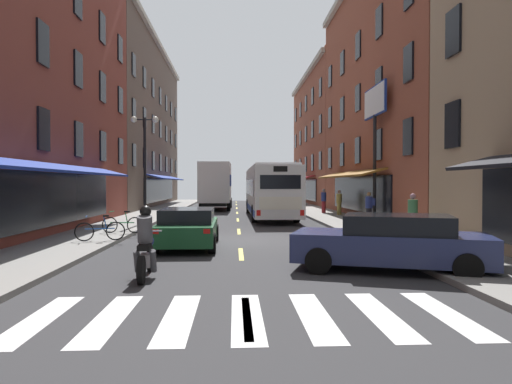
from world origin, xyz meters
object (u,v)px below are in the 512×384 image
at_px(transit_bus, 270,191).
at_px(bicycle_near, 122,224).
at_px(box_truck, 216,186).
at_px(sedan_mid, 219,198).
at_px(sedan_near, 188,227).
at_px(motorcycle_rider, 146,247).
at_px(billboard_sign, 375,116).
at_px(bicycle_mid, 100,231).
at_px(street_lamp_twin, 145,164).
at_px(pedestrian_rear, 413,215).
at_px(pedestrian_mid, 324,200).
at_px(pedestrian_near, 369,207).
at_px(sedan_far, 391,242).
at_px(pedestrian_far, 339,202).

relative_size(transit_bus, bicycle_near, 7.34).
distance_m(box_truck, sedan_mid, 8.35).
height_order(transit_bus, box_truck, box_truck).
bearing_deg(sedan_near, motorcycle_rider, -95.31).
xyz_separation_m(billboard_sign, box_truck, (-8.76, 14.47, -3.66)).
height_order(bicycle_mid, street_lamp_twin, street_lamp_twin).
relative_size(bicycle_near, pedestrian_rear, 1.03).
distance_m(bicycle_mid, pedestrian_mid, 18.42).
bearing_deg(billboard_sign, pedestrian_near, -138.71).
bearing_deg(bicycle_mid, bicycle_near, 85.89).
bearing_deg(pedestrian_near, box_truck, 51.15).
distance_m(sedan_mid, pedestrian_near, 24.53).
height_order(sedan_mid, pedestrian_near, pedestrian_near).
xyz_separation_m(sedan_far, bicycle_mid, (-8.63, 5.21, -0.21)).
xyz_separation_m(billboard_sign, sedan_near, (-8.83, -7.59, -4.96)).
xyz_separation_m(sedan_far, pedestrian_near, (3.01, 11.70, 0.26)).
bearing_deg(pedestrian_mid, street_lamp_twin, 58.14).
bearing_deg(bicycle_near, sedan_mid, 83.58).
relative_size(motorcycle_rider, bicycle_mid, 1.24).
bearing_deg(bicycle_mid, pedestrian_rear, 2.19).
height_order(box_truck, motorcycle_rider, box_truck).
height_order(sedan_mid, bicycle_mid, sedan_mid).
xyz_separation_m(sedan_mid, bicycle_near, (-3.05, -27.08, -0.21)).
bearing_deg(sedan_mid, pedestrian_near, -69.92).
bearing_deg(box_truck, bicycle_mid, -98.66).
xyz_separation_m(bicycle_near, pedestrian_far, (11.37, 10.26, 0.45)).
distance_m(motorcycle_rider, pedestrian_rear, 10.70).
height_order(box_truck, bicycle_mid, box_truck).
bearing_deg(sedan_near, billboard_sign, 40.71).
bearing_deg(billboard_sign, sedan_near, -139.29).
xyz_separation_m(box_truck, bicycle_mid, (-3.24, -21.28, -1.48)).
distance_m(pedestrian_near, pedestrian_mid, 8.34).
bearing_deg(pedestrian_rear, box_truck, 19.84).
relative_size(sedan_mid, pedestrian_rear, 2.71).
height_order(sedan_near, pedestrian_near, pedestrian_near).
bearing_deg(motorcycle_rider, sedan_far, 5.17).
distance_m(bicycle_near, pedestrian_far, 15.32).
bearing_deg(sedan_near, sedan_mid, 89.91).
distance_m(transit_bus, motorcycle_rider, 18.78).
height_order(billboard_sign, sedan_mid, billboard_sign).
xyz_separation_m(motorcycle_rider, pedestrian_far, (8.83, 18.45, 0.25)).
bearing_deg(sedan_far, sedan_mid, 98.85).
relative_size(billboard_sign, sedan_near, 1.60).
bearing_deg(billboard_sign, pedestrian_mid, 97.48).
bearing_deg(billboard_sign, pedestrian_rear, -94.96).
xyz_separation_m(pedestrian_near, pedestrian_far, (-0.10, 6.21, -0.02)).
bearing_deg(transit_bus, bicycle_mid, -119.20).
distance_m(billboard_sign, box_truck, 17.31).
height_order(pedestrian_far, pedestrian_rear, pedestrian_rear).
distance_m(box_truck, sedan_near, 22.10).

